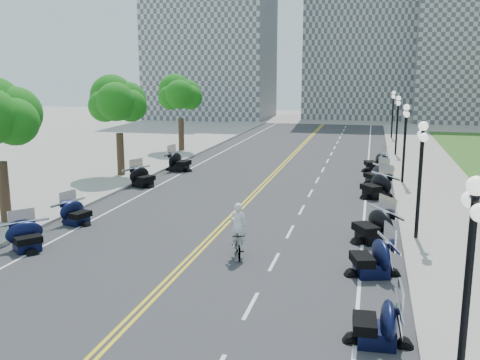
# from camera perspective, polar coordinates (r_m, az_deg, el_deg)

# --- Properties ---
(ground) EXTENTS (160.00, 160.00, 0.00)m
(ground) POSITION_cam_1_polar(r_m,az_deg,el_deg) (21.30, -4.92, -7.99)
(ground) COLOR gray
(road) EXTENTS (16.00, 90.00, 0.01)m
(road) POSITION_cam_1_polar(r_m,az_deg,el_deg) (30.55, 1.12, -1.92)
(road) COLOR #333335
(road) RESTS_ON ground
(centerline_yellow_a) EXTENTS (0.12, 90.00, 0.00)m
(centerline_yellow_a) POSITION_cam_1_polar(r_m,az_deg,el_deg) (30.57, 0.90, -1.89)
(centerline_yellow_a) COLOR yellow
(centerline_yellow_a) RESTS_ON road
(centerline_yellow_b) EXTENTS (0.12, 90.00, 0.00)m
(centerline_yellow_b) POSITION_cam_1_polar(r_m,az_deg,el_deg) (30.52, 1.34, -1.92)
(centerline_yellow_b) COLOR yellow
(centerline_yellow_b) RESTS_ON road
(edge_line_north) EXTENTS (0.12, 90.00, 0.00)m
(edge_line_north) POSITION_cam_1_polar(r_m,az_deg,el_deg) (29.83, 13.21, -2.54)
(edge_line_north) COLOR white
(edge_line_north) RESTS_ON road
(edge_line_south) EXTENTS (0.12, 90.00, 0.00)m
(edge_line_south) POSITION_cam_1_polar(r_m,az_deg,el_deg) (32.53, -9.95, -1.25)
(edge_line_south) COLOR white
(edge_line_south) RESTS_ON road
(lane_dash_5) EXTENTS (0.12, 2.00, 0.00)m
(lane_dash_5) POSITION_cam_1_polar(r_m,az_deg,el_deg) (16.90, 1.16, -13.25)
(lane_dash_5) COLOR white
(lane_dash_5) RESTS_ON road
(lane_dash_6) EXTENTS (0.12, 2.00, 0.00)m
(lane_dash_6) POSITION_cam_1_polar(r_m,az_deg,el_deg) (20.53, 3.66, -8.69)
(lane_dash_6) COLOR white
(lane_dash_6) RESTS_ON road
(lane_dash_7) EXTENTS (0.12, 2.00, 0.00)m
(lane_dash_7) POSITION_cam_1_polar(r_m,az_deg,el_deg) (24.28, 5.36, -5.50)
(lane_dash_7) COLOR white
(lane_dash_7) RESTS_ON road
(lane_dash_8) EXTENTS (0.12, 2.00, 0.00)m
(lane_dash_8) POSITION_cam_1_polar(r_m,az_deg,el_deg) (28.09, 6.59, -3.17)
(lane_dash_8) COLOR white
(lane_dash_8) RESTS_ON road
(lane_dash_9) EXTENTS (0.12, 2.00, 0.00)m
(lane_dash_9) POSITION_cam_1_polar(r_m,az_deg,el_deg) (31.95, 7.52, -1.40)
(lane_dash_9) COLOR white
(lane_dash_9) RESTS_ON road
(lane_dash_10) EXTENTS (0.12, 2.00, 0.00)m
(lane_dash_10) POSITION_cam_1_polar(r_m,az_deg,el_deg) (35.85, 8.25, -0.01)
(lane_dash_10) COLOR white
(lane_dash_10) RESTS_ON road
(lane_dash_11) EXTENTS (0.12, 2.00, 0.00)m
(lane_dash_11) POSITION_cam_1_polar(r_m,az_deg,el_deg) (39.76, 8.84, 1.10)
(lane_dash_11) COLOR white
(lane_dash_11) RESTS_ON road
(lane_dash_12) EXTENTS (0.12, 2.00, 0.00)m
(lane_dash_12) POSITION_cam_1_polar(r_m,az_deg,el_deg) (43.69, 9.32, 2.02)
(lane_dash_12) COLOR white
(lane_dash_12) RESTS_ON road
(lane_dash_13) EXTENTS (0.12, 2.00, 0.00)m
(lane_dash_13) POSITION_cam_1_polar(r_m,az_deg,el_deg) (47.63, 9.72, 2.78)
(lane_dash_13) COLOR white
(lane_dash_13) RESTS_ON road
(lane_dash_14) EXTENTS (0.12, 2.00, 0.00)m
(lane_dash_14) POSITION_cam_1_polar(r_m,az_deg,el_deg) (51.58, 10.06, 3.43)
(lane_dash_14) COLOR white
(lane_dash_14) RESTS_ON road
(lane_dash_15) EXTENTS (0.12, 2.00, 0.00)m
(lane_dash_15) POSITION_cam_1_polar(r_m,az_deg,el_deg) (55.53, 10.35, 3.98)
(lane_dash_15) COLOR white
(lane_dash_15) RESTS_ON road
(lane_dash_16) EXTENTS (0.12, 2.00, 0.00)m
(lane_dash_16) POSITION_cam_1_polar(r_m,az_deg,el_deg) (59.50, 10.61, 4.46)
(lane_dash_16) COLOR white
(lane_dash_16) RESTS_ON road
(lane_dash_17) EXTENTS (0.12, 2.00, 0.00)m
(lane_dash_17) POSITION_cam_1_polar(r_m,az_deg,el_deg) (63.46, 10.83, 4.88)
(lane_dash_17) COLOR white
(lane_dash_17) RESTS_ON road
(lane_dash_18) EXTENTS (0.12, 2.00, 0.00)m
(lane_dash_18) POSITION_cam_1_polar(r_m,az_deg,el_deg) (67.44, 11.03, 5.25)
(lane_dash_18) COLOR white
(lane_dash_18) RESTS_ON road
(lane_dash_19) EXTENTS (0.12, 2.00, 0.00)m
(lane_dash_19) POSITION_cam_1_polar(r_m,az_deg,el_deg) (71.41, 11.20, 5.58)
(lane_dash_19) COLOR white
(lane_dash_19) RESTS_ON road
(sidewalk_north) EXTENTS (5.00, 90.00, 0.15)m
(sidewalk_north) POSITION_cam_1_polar(r_m,az_deg,el_deg) (30.07, 21.05, -2.78)
(sidewalk_north) COLOR #9E9991
(sidewalk_north) RESTS_ON ground
(sidewalk_south) EXTENTS (5.00, 90.00, 0.15)m
(sidewalk_south) POSITION_cam_1_polar(r_m,az_deg,el_deg) (34.35, -16.22, -0.75)
(sidewalk_south) COLOR #9E9991
(sidewalk_south) RESTS_ON ground
(distant_block_a) EXTENTS (18.00, 14.00, 26.00)m
(distant_block_a) POSITION_cam_1_polar(r_m,az_deg,el_deg) (84.83, -3.06, 15.47)
(distant_block_a) COLOR gray
(distant_block_a) RESTS_ON ground
(distant_block_b) EXTENTS (16.00, 12.00, 30.00)m
(distant_block_b) POSITION_cam_1_polar(r_m,az_deg,el_deg) (87.38, 12.70, 16.41)
(distant_block_b) COLOR gray
(distant_block_b) RESTS_ON ground
(street_lamp_1) EXTENTS (0.50, 1.20, 4.90)m
(street_lamp_1) POSITION_cam_1_polar(r_m,az_deg,el_deg) (12.03, 23.02, -11.36)
(street_lamp_1) COLOR black
(street_lamp_1) RESTS_ON sidewalk_north
(street_lamp_2) EXTENTS (0.50, 1.20, 4.90)m
(street_lamp_2) POSITION_cam_1_polar(r_m,az_deg,el_deg) (23.50, 18.61, -0.12)
(street_lamp_2) COLOR black
(street_lamp_2) RESTS_ON sidewalk_north
(street_lamp_3) EXTENTS (0.50, 1.20, 4.90)m
(street_lamp_3) POSITION_cam_1_polar(r_m,az_deg,el_deg) (35.32, 17.14, 3.68)
(street_lamp_3) COLOR black
(street_lamp_3) RESTS_ON sidewalk_north
(street_lamp_4) EXTENTS (0.50, 1.20, 4.90)m
(street_lamp_4) POSITION_cam_1_polar(r_m,az_deg,el_deg) (47.24, 16.40, 5.57)
(street_lamp_4) COLOR black
(street_lamp_4) RESTS_ON sidewalk_north
(street_lamp_5) EXTENTS (0.50, 1.20, 4.90)m
(street_lamp_5) POSITION_cam_1_polar(r_m,az_deg,el_deg) (59.18, 15.96, 6.70)
(street_lamp_5) COLOR black
(street_lamp_5) RESTS_ON sidewalk_north
(tree_3) EXTENTS (4.80, 4.80, 9.20)m
(tree_3) POSITION_cam_1_polar(r_m,az_deg,el_deg) (36.98, -12.84, 7.58)
(tree_3) COLOR #235619
(tree_3) RESTS_ON sidewalk_south
(tree_4) EXTENTS (4.80, 4.80, 9.20)m
(tree_4) POSITION_cam_1_polar(r_m,az_deg,el_deg) (47.99, -6.37, 8.63)
(tree_4) COLOR #235619
(tree_4) RESTS_ON sidewalk_south
(motorcycle_n_4) EXTENTS (2.05, 2.05, 1.37)m
(motorcycle_n_4) POSITION_cam_1_polar(r_m,az_deg,el_deg) (14.96, 14.41, -14.24)
(motorcycle_n_4) COLOR black
(motorcycle_n_4) RESTS_ON road
(motorcycle_n_5) EXTENTS (2.65, 2.65, 1.49)m
(motorcycle_n_5) POSITION_cam_1_polar(r_m,az_deg,el_deg) (19.53, 13.88, -7.80)
(motorcycle_n_5) COLOR black
(motorcycle_n_5) RESTS_ON road
(motorcycle_n_6) EXTENTS (3.08, 3.08, 1.57)m
(motorcycle_n_6) POSITION_cam_1_polar(r_m,az_deg,el_deg) (23.26, 14.04, -4.59)
(motorcycle_n_6) COLOR black
(motorcycle_n_6) RESTS_ON road
(motorcycle_n_8) EXTENTS (3.11, 3.11, 1.56)m
(motorcycle_n_8) POSITION_cam_1_polar(r_m,az_deg,el_deg) (31.34, 14.33, -0.48)
(motorcycle_n_8) COLOR black
(motorcycle_n_8) RESTS_ON road
(motorcycle_n_9) EXTENTS (2.74, 2.74, 1.38)m
(motorcycle_n_9) POSITION_cam_1_polar(r_m,az_deg,el_deg) (35.32, 14.33, 0.69)
(motorcycle_n_9) COLOR black
(motorcycle_n_9) RESTS_ON road
(motorcycle_n_10) EXTENTS (2.62, 2.62, 1.51)m
(motorcycle_n_10) POSITION_cam_1_polar(r_m,az_deg,el_deg) (39.56, 14.22, 1.93)
(motorcycle_n_10) COLOR black
(motorcycle_n_10) RESTS_ON road
(motorcycle_s_5) EXTENTS (2.62, 2.62, 1.30)m
(motorcycle_s_5) POSITION_cam_1_polar(r_m,az_deg,el_deg) (23.19, -21.84, -5.47)
(motorcycle_s_5) COLOR black
(motorcycle_s_5) RESTS_ON road
(motorcycle_s_6) EXTENTS (2.23, 2.23, 1.26)m
(motorcycle_s_6) POSITION_cam_1_polar(r_m,az_deg,el_deg) (26.36, -17.08, -3.21)
(motorcycle_s_6) COLOR black
(motorcycle_s_6) RESTS_ON road
(motorcycle_s_8) EXTENTS (2.59, 2.59, 1.38)m
(motorcycle_s_8) POSITION_cam_1_polar(r_m,az_deg,el_deg) (33.97, -10.35, 0.45)
(motorcycle_s_8) COLOR black
(motorcycle_s_8) RESTS_ON road
(motorcycle_s_9) EXTENTS (2.48, 2.48, 1.53)m
(motorcycle_s_9) POSITION_cam_1_polar(r_m,az_deg,el_deg) (38.89, -6.50, 2.06)
(motorcycle_s_9) COLOR black
(motorcycle_s_9) RESTS_ON road
(bicycle) EXTENTS (1.02, 1.79, 1.04)m
(bicycle) POSITION_cam_1_polar(r_m,az_deg,el_deg) (20.83, -0.21, -6.89)
(bicycle) COLOR #A51414
(bicycle) RESTS_ON road
(cyclist_rider) EXTENTS (0.67, 0.44, 1.83)m
(cyclist_rider) POSITION_cam_1_polar(r_m,az_deg,el_deg) (20.42, -0.21, -3.07)
(cyclist_rider) COLOR white
(cyclist_rider) RESTS_ON bicycle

